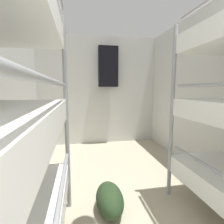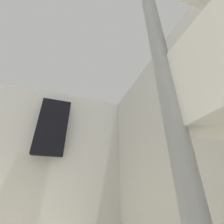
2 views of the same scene
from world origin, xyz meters
name	(u,v)px [view 1 (image 1 of 2)]	position (x,y,z in m)	size (l,w,h in m)	color
wall_back	(98,91)	(0.00, 4.61, 1.24)	(2.86, 0.06, 2.48)	silver
duffel_bag	(110,199)	(-0.18, 2.16, 0.14)	(0.28, 0.52, 0.28)	#23381E
hanging_coat	(108,67)	(0.21, 4.46, 1.78)	(0.44, 0.12, 0.90)	black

